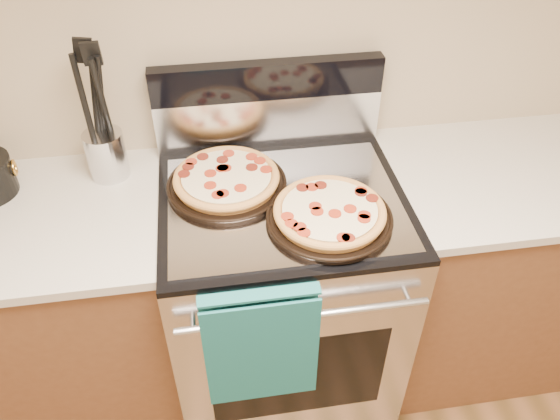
{
  "coord_description": "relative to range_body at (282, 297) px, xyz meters",
  "views": [
    {
      "loc": [
        -0.21,
        0.35,
        1.98
      ],
      "look_at": [
        -0.02,
        1.55,
        0.95
      ],
      "focal_mm": 35.0,
      "sensor_mm": 36.0,
      "label": 1
    }
  ],
  "objects": [
    {
      "name": "wall_back",
      "position": [
        0.0,
        0.35,
        0.9
      ],
      "size": [
        4.0,
        0.0,
        4.0
      ],
      "primitive_type": "plane",
      "rotation": [
        1.57,
        0.0,
        0.0
      ],
      "color": "#C9B591",
      "rests_on": "ground"
    },
    {
      "name": "range_body",
      "position": [
        0.0,
        0.0,
        0.0
      ],
      "size": [
        0.76,
        0.68,
        0.9
      ],
      "primitive_type": "cube",
      "color": "#B7B7BC",
      "rests_on": "ground"
    },
    {
      "name": "oven_window",
      "position": [
        0.0,
        -0.34,
        0.0
      ],
      "size": [
        0.56,
        0.01,
        0.4
      ],
      "primitive_type": "cube",
      "color": "black",
      "rests_on": "range_body"
    },
    {
      "name": "cooktop",
      "position": [
        0.0,
        0.0,
        0.46
      ],
      "size": [
        0.76,
        0.68,
        0.02
      ],
      "primitive_type": "cube",
      "color": "black",
      "rests_on": "range_body"
    },
    {
      "name": "backsplash_lower",
      "position": [
        0.0,
        0.31,
        0.56
      ],
      "size": [
        0.76,
        0.06,
        0.18
      ],
      "primitive_type": "cube",
      "color": "silver",
      "rests_on": "cooktop"
    },
    {
      "name": "backsplash_upper",
      "position": [
        0.0,
        0.31,
        0.71
      ],
      "size": [
        0.76,
        0.06,
        0.12
      ],
      "primitive_type": "cube",
      "color": "black",
      "rests_on": "backsplash_lower"
    },
    {
      "name": "oven_handle",
      "position": [
        0.0,
        -0.38,
        0.35
      ],
      "size": [
        0.7,
        0.03,
        0.03
      ],
      "primitive_type": "cylinder",
      "rotation": [
        0.0,
        1.57,
        0.0
      ],
      "color": "silver",
      "rests_on": "range_body"
    },
    {
      "name": "dish_towel",
      "position": [
        -0.12,
        -0.38,
        0.25
      ],
      "size": [
        0.32,
        0.05,
        0.42
      ],
      "primitive_type": null,
      "color": "#195A7D",
      "rests_on": "oven_handle"
    },
    {
      "name": "foil_sheet",
      "position": [
        0.0,
        -0.03,
        0.47
      ],
      "size": [
        0.7,
        0.55,
        0.01
      ],
      "primitive_type": "cube",
      "color": "gray",
      "rests_on": "cooktop"
    },
    {
      "name": "cabinet_left",
      "position": [
        -0.88,
        0.03,
        -0.01
      ],
      "size": [
        1.0,
        0.62,
        0.88
      ],
      "primitive_type": "cube",
      "color": "brown",
      "rests_on": "ground"
    },
    {
      "name": "cabinet_right",
      "position": [
        0.88,
        0.03,
        -0.01
      ],
      "size": [
        1.0,
        0.62,
        0.88
      ],
      "primitive_type": "cube",
      "color": "brown",
      "rests_on": "ground"
    },
    {
      "name": "countertop_right",
      "position": [
        0.88,
        0.03,
        0.45
      ],
      "size": [
        1.02,
        0.64,
        0.03
      ],
      "primitive_type": "cube",
      "color": "beige",
      "rests_on": "cabinet_right"
    },
    {
      "name": "pepperoni_pizza_back",
      "position": [
        -0.17,
        0.07,
        0.5
      ],
      "size": [
        0.47,
        0.47,
        0.05
      ],
      "primitive_type": null,
      "rotation": [
        0.0,
        0.0,
        -0.32
      ],
      "color": "#C77F3D",
      "rests_on": "foil_sheet"
    },
    {
      "name": "pepperoni_pizza_front",
      "position": [
        0.12,
        -0.14,
        0.5
      ],
      "size": [
        0.43,
        0.43,
        0.05
      ],
      "primitive_type": null,
      "rotation": [
        0.0,
        0.0,
        -0.19
      ],
      "color": "#C77F3D",
      "rests_on": "foil_sheet"
    },
    {
      "name": "utensil_crock",
      "position": [
        -0.54,
        0.21,
        0.54
      ],
      "size": [
        0.14,
        0.14,
        0.16
      ],
      "primitive_type": "cylinder",
      "rotation": [
        0.0,
        0.0,
        -0.08
      ],
      "color": "silver",
      "rests_on": "countertop_left"
    }
  ]
}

